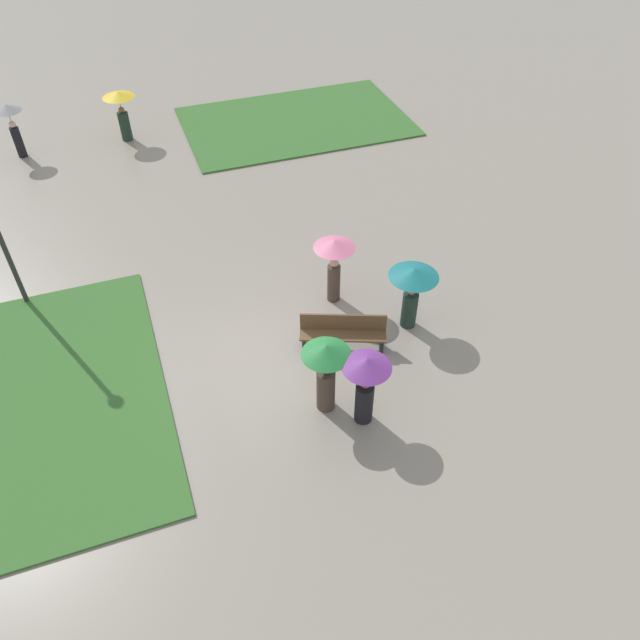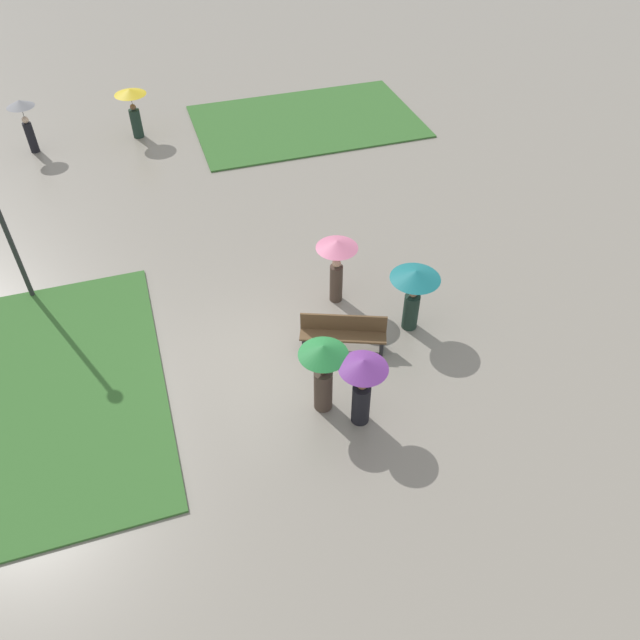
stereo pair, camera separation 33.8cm
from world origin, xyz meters
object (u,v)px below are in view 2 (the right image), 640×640
Objects in this scene: crowd_person_purple at (362,380)px; lone_walker_far_path at (132,104)px; crowd_person_teal at (414,287)px; crowd_person_pink at (337,258)px; lone_walker_mid_plaza at (24,115)px; park_bench at (343,332)px; crowd_person_green at (323,366)px.

crowd_person_purple reaches higher than lone_walker_far_path.
crowd_person_pink is at bearing -35.48° from crowd_person_teal.
lone_walker_mid_plaza is at bearing 51.07° from lone_walker_far_path.
lone_walker_mid_plaza is (-6.65, 14.40, 0.09)m from crowd_person_purple.
lone_walker_mid_plaza reaches higher than crowd_person_purple.
park_bench is 14.15m from lone_walker_mid_plaza.
crowd_person_purple reaches higher than park_bench.
crowd_person_purple is at bearing -78.41° from park_bench.
crowd_person_purple is at bearing 152.72° from lone_walker_far_path.
crowd_person_green is at bearing -101.13° from park_bench.
lone_walker_mid_plaza is at bearing 155.52° from crowd_person_pink.
crowd_person_teal is 0.93× the size of lone_walker_mid_plaza.
lone_walker_far_path is at bearing 139.75° from crowd_person_purple.
crowd_person_teal is 0.98× the size of lone_walker_far_path.
crowd_person_green is 1.07× the size of crowd_person_teal.
park_bench is 1.11× the size of crowd_person_purple.
crowd_person_teal is at bearing 84.76° from crowd_person_purple.
crowd_person_green is at bearing -82.79° from crowd_person_pink.
lone_walker_mid_plaza is (-8.79, 12.10, 0.07)m from crowd_person_teal.
crowd_person_pink reaches higher than crowd_person_teal.
crowd_person_green is 1.00× the size of lone_walker_mid_plaza.
crowd_person_pink is at bearing 160.59° from lone_walker_far_path.
crowd_person_pink is at bearing 28.03° from crowd_person_green.
park_bench is 1.10× the size of crowd_person_green.
crowd_person_teal is 14.95m from lone_walker_mid_plaza.
crowd_person_green is (-0.63, 0.58, 0.01)m from crowd_person_purple.
lone_walker_far_path is at bearing 140.56° from crowd_person_pink.
crowd_person_teal is 13.21m from lone_walker_far_path.
crowd_person_green is 1.05× the size of lone_walker_far_path.
crowd_person_purple is 0.99× the size of lone_walker_mid_plaza.
crowd_person_pink is at bearing 97.98° from park_bench.
crowd_person_teal is at bearing -16.98° from crowd_person_pink.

